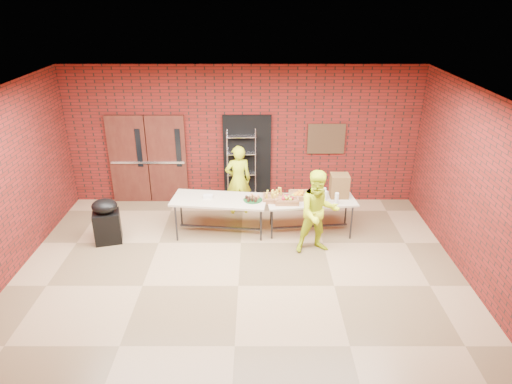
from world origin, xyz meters
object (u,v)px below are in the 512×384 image
(covered_grill, at_px, (107,221))
(coffee_dispenser, at_px, (339,186))
(wire_rack, at_px, (242,168))
(table_left, at_px, (219,202))
(volunteer_man, at_px, (318,212))
(volunteer_woman, at_px, (238,180))
(table_right, at_px, (311,202))

(covered_grill, bearing_deg, coffee_dispenser, -8.20)
(wire_rack, xyz_separation_m, table_left, (-0.41, -1.45, -0.18))
(wire_rack, distance_m, volunteer_man, 2.63)
(covered_grill, bearing_deg, table_left, -6.13)
(table_left, height_order, volunteer_woman, volunteer_woman)
(table_right, bearing_deg, covered_grill, 179.47)
(coffee_dispenser, height_order, covered_grill, coffee_dispenser)
(table_right, xyz_separation_m, coffee_dispenser, (0.59, 0.15, 0.30))
(wire_rack, bearing_deg, covered_grill, -149.17)
(table_left, bearing_deg, wire_rack, 80.61)
(table_left, relative_size, table_right, 1.06)
(table_right, relative_size, volunteer_woman, 1.18)
(covered_grill, height_order, volunteer_woman, volunteer_woman)
(wire_rack, distance_m, volunteer_woman, 0.51)
(volunteer_woman, bearing_deg, volunteer_man, 121.47)
(table_right, relative_size, volunteer_man, 1.13)
(coffee_dispenser, bearing_deg, volunteer_man, -120.58)
(volunteer_man, bearing_deg, table_left, 150.44)
(wire_rack, relative_size, covered_grill, 1.94)
(table_left, bearing_deg, coffee_dispenser, 11.44)
(wire_rack, xyz_separation_m, volunteer_man, (1.51, -2.15, -0.07))
(table_right, bearing_deg, volunteer_woman, 143.17)
(wire_rack, xyz_separation_m, volunteer_woman, (-0.06, -0.49, -0.10))
(covered_grill, distance_m, volunteer_man, 4.17)
(wire_rack, relative_size, volunteer_woman, 1.13)
(table_left, bearing_deg, covered_grill, -164.61)
(covered_grill, distance_m, volunteer_woman, 2.90)
(coffee_dispenser, relative_size, covered_grill, 0.52)
(covered_grill, bearing_deg, wire_rack, 19.33)
(table_right, height_order, volunteer_woman, volunteer_woman)
(coffee_dispenser, height_order, volunteer_woman, volunteer_woman)
(table_left, bearing_deg, table_right, 8.38)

